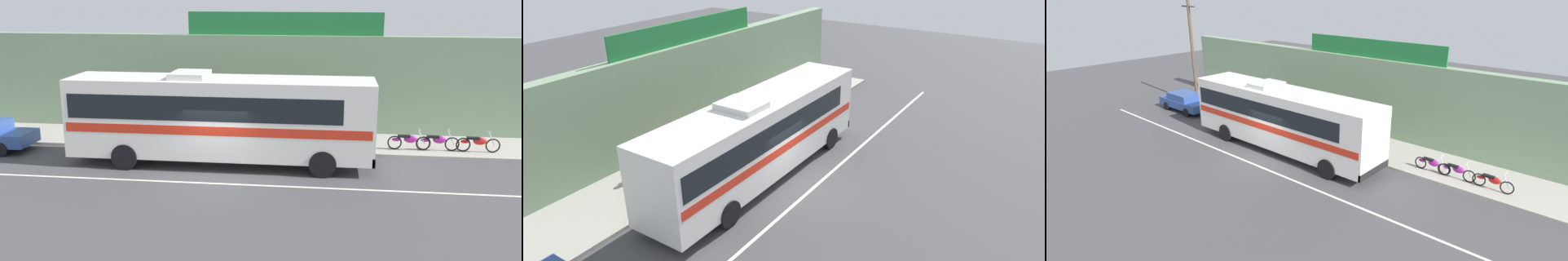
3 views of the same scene
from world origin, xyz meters
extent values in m
plane|color=#444447|center=(0.00, 0.00, 0.00)|extent=(70.00, 70.00, 0.00)
cube|color=#A8A399|center=(0.00, 5.20, 0.07)|extent=(30.00, 3.60, 0.14)
cube|color=gray|center=(0.00, 7.35, 2.40)|extent=(30.00, 0.70, 4.80)
cube|color=#1E7538|center=(1.97, 7.35, 5.35)|extent=(9.39, 0.12, 1.10)
cube|color=silver|center=(0.00, -0.80, 0.00)|extent=(30.00, 0.14, 0.01)
cube|color=white|center=(-0.06, 1.62, 1.99)|extent=(12.19, 2.50, 3.10)
cube|color=black|center=(-0.55, 1.62, 2.54)|extent=(10.72, 2.52, 0.96)
cube|color=red|center=(-0.06, 1.62, 1.69)|extent=(11.94, 2.52, 0.36)
cube|color=black|center=(6.00, 1.62, 2.44)|extent=(0.04, 2.25, 1.40)
cube|color=black|center=(5.99, 1.62, 0.62)|extent=(0.12, 2.50, 0.36)
cube|color=silver|center=(-1.28, 1.62, 3.66)|extent=(1.40, 1.75, 0.24)
cylinder|color=black|center=(4.08, 2.78, 0.52)|extent=(1.04, 0.32, 1.04)
cylinder|color=black|center=(4.08, 0.45, 0.52)|extent=(1.04, 0.32, 1.04)
cylinder|color=black|center=(-3.72, 2.78, 0.52)|extent=(1.04, 0.32, 1.04)
cylinder|color=black|center=(-3.72, 0.45, 0.52)|extent=(1.04, 0.32, 1.04)
cylinder|color=black|center=(-9.62, 3.15, 0.31)|extent=(0.62, 0.20, 0.62)
cylinder|color=black|center=(-9.62, 1.51, 0.31)|extent=(0.62, 0.20, 0.62)
torus|color=black|center=(9.57, 4.32, 0.45)|extent=(0.62, 0.06, 0.62)
torus|color=black|center=(8.37, 4.32, 0.45)|extent=(0.62, 0.06, 0.62)
cylinder|color=silver|center=(9.49, 4.32, 0.75)|extent=(0.34, 0.04, 0.65)
cylinder|color=silver|center=(9.39, 4.32, 1.07)|extent=(0.03, 0.56, 0.03)
ellipsoid|color=#991E8C|center=(9.03, 4.32, 0.63)|extent=(0.56, 0.22, 0.34)
cube|color=black|center=(8.75, 4.32, 0.75)|extent=(0.52, 0.20, 0.10)
ellipsoid|color=#991E8C|center=(8.43, 4.32, 0.59)|extent=(0.36, 0.14, 0.16)
torus|color=black|center=(8.34, 4.26, 0.45)|extent=(0.62, 0.06, 0.62)
torus|color=black|center=(7.13, 4.26, 0.45)|extent=(0.62, 0.06, 0.62)
cylinder|color=silver|center=(8.26, 4.26, 0.75)|extent=(0.34, 0.04, 0.65)
cylinder|color=silver|center=(8.16, 4.26, 1.07)|extent=(0.03, 0.56, 0.03)
ellipsoid|color=#991E8C|center=(7.79, 4.26, 0.63)|extent=(0.56, 0.22, 0.34)
cube|color=black|center=(7.52, 4.26, 0.75)|extent=(0.52, 0.20, 0.10)
ellipsoid|color=#991E8C|center=(7.19, 4.26, 0.59)|extent=(0.36, 0.14, 0.16)
torus|color=black|center=(11.26, 4.28, 0.45)|extent=(0.62, 0.06, 0.62)
torus|color=black|center=(10.03, 4.28, 0.45)|extent=(0.62, 0.06, 0.62)
cylinder|color=silver|center=(11.18, 4.28, 0.75)|extent=(0.34, 0.04, 0.65)
cylinder|color=silver|center=(11.08, 4.28, 1.07)|extent=(0.03, 0.56, 0.03)
ellipsoid|color=red|center=(10.71, 4.28, 0.63)|extent=(0.56, 0.22, 0.34)
cube|color=black|center=(10.42, 4.28, 0.75)|extent=(0.52, 0.20, 0.10)
ellipsoid|color=red|center=(10.09, 4.28, 0.59)|extent=(0.36, 0.14, 0.16)
cylinder|color=black|center=(-2.14, 5.79, 0.56)|extent=(0.13, 0.13, 0.85)
cylinder|color=black|center=(-2.14, 5.61, 0.56)|extent=(0.13, 0.13, 0.85)
cylinder|color=red|center=(-2.14, 5.70, 1.31)|extent=(0.30, 0.30, 0.64)
sphere|color=tan|center=(-2.14, 5.70, 1.77)|extent=(0.23, 0.23, 0.23)
cylinder|color=red|center=(-2.14, 5.90, 1.34)|extent=(0.08, 0.08, 0.58)
cylinder|color=red|center=(-2.14, 5.50, 1.34)|extent=(0.08, 0.08, 0.58)
camera|label=1|loc=(4.42, -20.61, 7.02)|focal=39.75mm
camera|label=2|loc=(-14.36, -8.82, 9.87)|focal=31.77mm
camera|label=3|loc=(14.93, -13.57, 8.98)|focal=27.61mm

